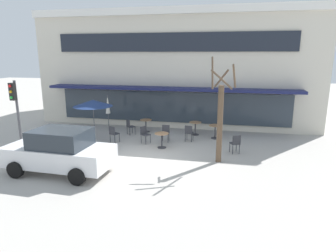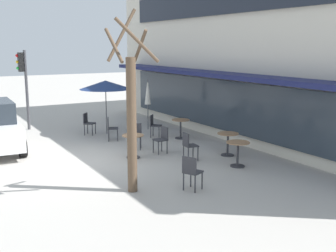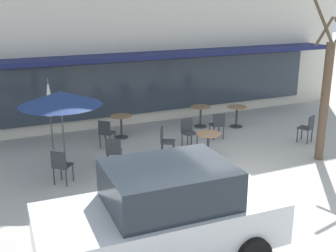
% 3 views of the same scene
% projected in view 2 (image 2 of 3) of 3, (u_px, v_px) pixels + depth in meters
% --- Properties ---
extents(ground_plane, '(80.00, 80.00, 0.00)m').
position_uv_depth(ground_plane, '(75.00, 162.00, 13.15)').
color(ground_plane, '#ADA8A0').
extents(building_facade, '(18.03, 9.10, 7.31)m').
position_uv_depth(building_facade, '(306.00, 44.00, 17.37)').
color(building_facade, beige).
rests_on(building_facade, ground).
extents(cafe_table_near_wall, '(0.70, 0.70, 0.76)m').
position_uv_depth(cafe_table_near_wall, '(133.00, 142.00, 13.59)').
color(cafe_table_near_wall, '#333338').
rests_on(cafe_table_near_wall, ground).
extents(cafe_table_streetside, '(0.70, 0.70, 0.76)m').
position_uv_depth(cafe_table_streetside, '(181.00, 126.00, 16.40)').
color(cafe_table_streetside, '#333338').
rests_on(cafe_table_streetside, ground).
extents(cafe_table_by_tree, '(0.70, 0.70, 0.76)m').
position_uv_depth(cafe_table_by_tree, '(228.00, 140.00, 13.87)').
color(cafe_table_by_tree, '#333338').
rests_on(cafe_table_by_tree, ground).
extents(cafe_table_mid_patio, '(0.70, 0.70, 0.76)m').
position_uv_depth(cafe_table_mid_patio, '(238.00, 150.00, 12.61)').
color(cafe_table_mid_patio, '#333338').
rests_on(cafe_table_mid_patio, ground).
extents(patio_umbrella_green_folded, '(2.10, 2.10, 2.20)m').
position_uv_depth(patio_umbrella_green_folded, '(106.00, 85.00, 16.99)').
color(patio_umbrella_green_folded, '#4C4C51').
rests_on(patio_umbrella_green_folded, ground).
extents(patio_umbrella_cream_folded, '(0.28, 0.28, 2.20)m').
position_uv_depth(patio_umbrella_cream_folded, '(148.00, 92.00, 18.01)').
color(patio_umbrella_cream_folded, '#4C4C51').
rests_on(patio_umbrella_cream_folded, ground).
extents(cafe_chair_0, '(0.56, 0.56, 0.89)m').
position_uv_depth(cafe_chair_0, '(88.00, 122.00, 17.12)').
color(cafe_chair_0, '#333338').
rests_on(cafe_chair_0, ground).
extents(cafe_chair_1, '(0.55, 0.55, 0.89)m').
position_uv_depth(cafe_chair_1, '(136.00, 134.00, 14.80)').
color(cafe_chair_1, '#333338').
rests_on(cafe_chair_1, ground).
extents(cafe_chair_2, '(0.42, 0.42, 0.89)m').
position_uv_depth(cafe_chair_2, '(162.00, 138.00, 14.19)').
color(cafe_chair_2, '#333338').
rests_on(cafe_chair_2, ground).
extents(cafe_chair_3, '(0.52, 0.52, 0.89)m').
position_uv_depth(cafe_chair_3, '(111.00, 127.00, 16.06)').
color(cafe_chair_3, '#333338').
rests_on(cafe_chair_3, ground).
extents(cafe_chair_4, '(0.44, 0.44, 0.89)m').
position_uv_depth(cafe_chair_4, '(189.00, 144.00, 13.29)').
color(cafe_chair_4, '#333338').
rests_on(cafe_chair_4, ground).
extents(cafe_chair_5, '(0.53, 0.53, 0.89)m').
position_uv_depth(cafe_chair_5, '(191.00, 171.00, 10.50)').
color(cafe_chair_5, '#333338').
rests_on(cafe_chair_5, ground).
extents(cafe_chair_6, '(0.57, 0.57, 0.89)m').
position_uv_depth(cafe_chair_6, '(154.00, 124.00, 16.65)').
color(cafe_chair_6, '#333338').
rests_on(cafe_chair_6, ground).
extents(street_tree, '(1.08, 1.06, 4.48)m').
position_uv_depth(street_tree, '(131.00, 115.00, 10.19)').
color(street_tree, brown).
rests_on(street_tree, ground).
extents(traffic_light_pole, '(0.26, 0.44, 3.40)m').
position_uv_depth(traffic_light_pole, '(24.00, 76.00, 17.82)').
color(traffic_light_pole, '#47474C').
rests_on(traffic_light_pole, ground).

